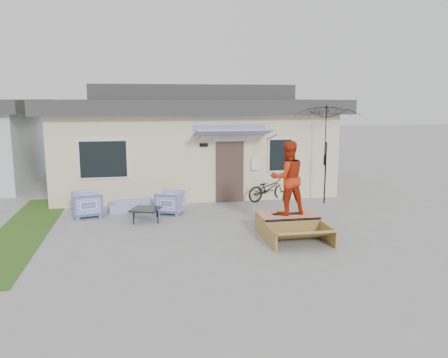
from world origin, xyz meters
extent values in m
plane|color=gray|center=(0.00, 0.00, 0.00)|extent=(90.00, 90.00, 0.00)
cube|color=#2D531A|center=(-5.20, 2.00, 0.00)|extent=(1.40, 8.00, 0.01)
cube|color=beige|center=(0.00, 8.00, 1.50)|extent=(10.00, 7.00, 3.00)
cube|color=#323232|center=(0.00, 8.00, 3.25)|extent=(10.80, 7.80, 0.50)
cube|color=#323232|center=(0.00, 8.00, 3.80)|extent=(7.50, 4.50, 0.60)
cube|color=#443129|center=(1.00, 4.46, 1.05)|extent=(0.95, 0.08, 2.10)
cube|color=white|center=(-3.20, 4.47, 1.60)|extent=(1.60, 0.06, 1.30)
cube|color=white|center=(2.80, 4.47, 1.60)|extent=(0.90, 0.06, 1.20)
cube|color=#3749AC|center=(1.00, 3.95, 2.45)|extent=(2.50, 1.09, 0.29)
imported|color=#3749AC|center=(-2.28, 3.70, 0.30)|extent=(1.57, 0.63, 0.59)
imported|color=#3749AC|center=(-3.64, 3.31, 0.43)|extent=(0.94, 0.98, 0.85)
imported|color=#3749AC|center=(-1.15, 3.21, 0.39)|extent=(0.96, 0.98, 0.79)
cube|color=black|center=(-1.91, 2.47, 0.19)|extent=(1.00, 1.00, 0.38)
imported|color=black|center=(2.36, 4.39, 0.53)|extent=(1.77, 1.13, 1.07)
cylinder|color=black|center=(4.17, 3.70, 1.05)|extent=(0.05, 0.05, 2.10)
imported|color=black|center=(4.17, 3.70, 1.75)|extent=(2.89, 2.79, 0.90)
cube|color=black|center=(1.79, 0.64, 0.52)|extent=(0.79, 0.21, 0.05)
imported|color=#B02C11|center=(1.79, 0.64, 1.52)|extent=(1.01, 0.81, 1.95)
camera|label=1|loc=(-2.00, -10.51, 3.56)|focal=36.05mm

